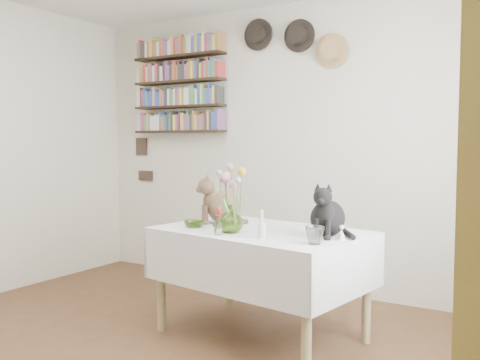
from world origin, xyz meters
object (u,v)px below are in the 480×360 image
Objects in this scene: dining_table at (261,256)px; black_cat at (328,209)px; tabby_cat at (224,198)px; flower_vase at (230,219)px; bookshelf_unit at (179,86)px.

dining_table is 0.58m from black_cat.
tabby_cat reaches higher than dining_table.
flower_vase is 0.18× the size of bookshelf_unit.
bookshelf_unit reaches higher than dining_table.
dining_table is 0.53m from tabby_cat.
bookshelf_unit is (-1.16, 0.98, 0.95)m from tabby_cat.
tabby_cat is 1.05× the size of black_cat.
tabby_cat reaches higher than black_cat.
black_cat is (0.46, 0.01, 0.35)m from dining_table.
flower_vase is at bearing -168.14° from black_cat.
bookshelf_unit is at bearing 143.96° from dining_table.
black_cat is at bearing 1.37° from dining_table.
bookshelf_unit is (-1.40, 1.30, 1.03)m from flower_vase.
dining_table is 1.46× the size of bookshelf_unit.
dining_table is 4.31× the size of black_cat.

